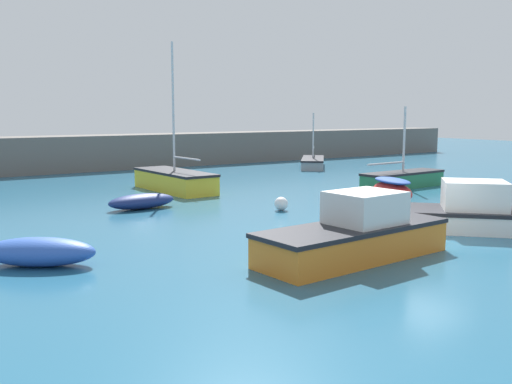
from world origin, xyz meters
TOP-DOWN VIEW (x-y plane):
  - ground_plane at (0.00, 0.00)m, footprint 120.00×120.00m
  - harbor_breakwater at (0.00, 27.08)m, footprint 65.95×2.99m
  - rowboat_white_midwater at (-10.82, 3.41)m, footprint 3.02×2.64m
  - sailboat_short_mast at (12.06, 19.93)m, footprint 4.77×5.16m
  - motorboat_grey_hull at (-3.57, -0.60)m, footprint 5.86×2.26m
  - sailboat_tall_mast at (-1.65, 14.26)m, footprint 2.03×5.72m
  - sailboat_twin_hulled at (8.83, 8.73)m, footprint 5.36×1.71m
  - motorboat_with_cabin at (2.09, 0.11)m, footprint 5.32×5.45m
  - rowboat_with_red_cover at (4.66, 5.66)m, footprint 2.06×3.01m
  - rowboat_blue_near at (-5.17, 10.14)m, footprint 2.89×1.22m
  - mooring_buoy_white at (-0.70, 6.61)m, footprint 0.55×0.55m

SIDE VIEW (x-z plane):
  - ground_plane at x=0.00m, z-range -0.20..0.00m
  - mooring_buoy_white at x=-0.70m, z-range 0.00..0.55m
  - rowboat_blue_near at x=-5.17m, z-range 0.00..0.62m
  - sailboat_short_mast at x=12.06m, z-range -1.58..2.30m
  - rowboat_white_midwater at x=-10.82m, z-range 0.00..0.74m
  - sailboat_twin_hulled at x=8.83m, z-range -1.66..2.55m
  - rowboat_with_red_cover at x=4.66m, z-range 0.00..1.07m
  - sailboat_tall_mast at x=-1.65m, z-range -3.12..4.20m
  - motorboat_with_cabin at x=2.09m, z-range -0.24..1.42m
  - motorboat_grey_hull at x=-3.57m, z-range -0.24..1.55m
  - harbor_breakwater at x=0.00m, z-range 0.00..2.36m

